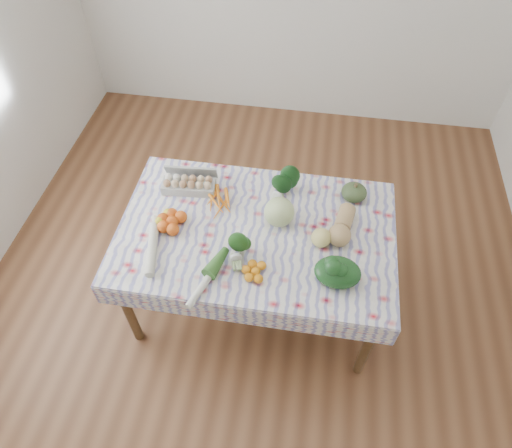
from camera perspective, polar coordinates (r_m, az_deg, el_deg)
name	(u,v)px	position (r m, az deg, el deg)	size (l,w,h in m)	color
ground	(256,296)	(3.36, 0.00, -8.93)	(4.50, 4.50, 0.00)	brown
dining_table	(256,239)	(2.80, 0.00, -1.85)	(1.60, 1.00, 0.75)	brown
tablecloth	(256,231)	(2.74, 0.00, -0.85)	(1.66, 1.06, 0.01)	silver
egg_carton	(189,185)	(2.96, -8.43, 4.82)	(0.34, 0.14, 0.09)	#ADADA8
carrot_bunch	(221,199)	(2.88, -4.46, 3.09)	(0.21, 0.19, 0.04)	orange
kale_bunch	(280,186)	(2.87, 3.07, 4.72)	(0.18, 0.16, 0.16)	#143C15
kabocha_squash	(354,192)	(2.94, 12.16, 3.90)	(0.16, 0.16, 0.10)	#3A4E29
cabbage	(279,212)	(2.71, 2.93, 1.51)	(0.18, 0.18, 0.18)	#B6CA83
butternut_squash	(343,225)	(2.72, 10.78, -0.10)	(0.13, 0.29, 0.13)	tan
orange_cluster	(172,222)	(2.77, -10.43, 0.30)	(0.24, 0.24, 0.08)	#D25113
broccoli	(235,248)	(2.58, -2.67, -3.05)	(0.17, 0.17, 0.12)	#1E5218
mandarin_cluster	(255,271)	(2.53, -0.08, -5.88)	(0.18, 0.18, 0.05)	orange
grapefruit	(321,238)	(2.65, 8.15, -1.71)	(0.12, 0.12, 0.12)	#E2D272
spinach_bag	(338,272)	(2.53, 10.17, -5.94)	(0.26, 0.21, 0.11)	#123313
daikon	(152,249)	(2.68, -12.85, -3.09)	(0.05, 0.05, 0.38)	beige
leek	(207,279)	(2.52, -6.08, -6.81)	(0.04, 0.04, 0.39)	beige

